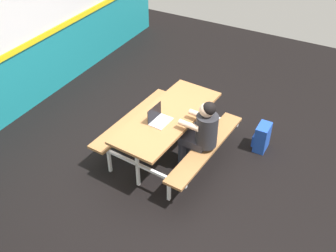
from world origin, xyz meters
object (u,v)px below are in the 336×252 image
picnic_table_main (168,125)px  student_nearer (201,131)px  backpack_dark (262,137)px  laptop_silver (159,118)px

picnic_table_main → student_nearer: (-0.06, -0.55, 0.13)m
picnic_table_main → student_nearer: size_ratio=1.60×
student_nearer → backpack_dark: 1.19m
laptop_silver → backpack_dark: 1.70m
student_nearer → backpack_dark: bearing=-35.9°
student_nearer → laptop_silver: bearing=101.5°
student_nearer → picnic_table_main: bearing=84.0°
picnic_table_main → backpack_dark: picnic_table_main is taller
laptop_silver → picnic_table_main: bearing=-15.6°
laptop_silver → backpack_dark: size_ratio=0.76×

